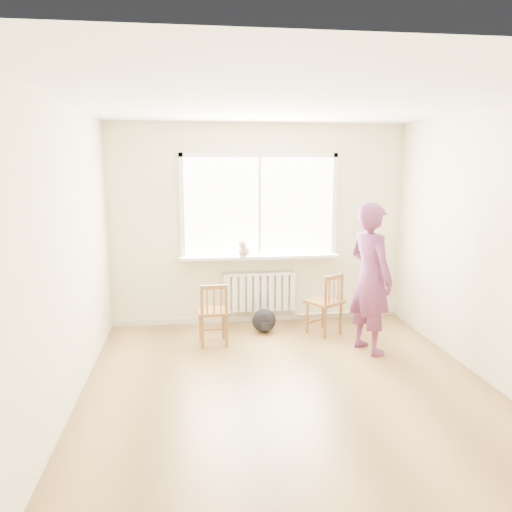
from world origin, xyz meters
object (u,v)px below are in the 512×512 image
object	(u,v)px
chair_right	(327,304)
backpack	(264,321)
person	(370,278)
cat	(243,249)
chair_left	(213,314)

from	to	relation	value
chair_right	backpack	size ratio (longest dim) A/B	2.56
chair_right	person	xyz separation A→B (m)	(0.33, -0.63, 0.47)
chair_right	person	world-z (taller)	person
cat	backpack	size ratio (longest dim) A/B	1.22
backpack	cat	bearing A→B (deg)	126.38
chair_left	cat	xyz separation A→B (m)	(0.44, 0.69, 0.67)
cat	chair_left	bearing A→B (deg)	-107.86
person	backpack	bearing A→B (deg)	33.08
chair_right	cat	size ratio (longest dim) A/B	2.09
cat	backpack	bearing A→B (deg)	-38.79
chair_left	backpack	size ratio (longest dim) A/B	2.45
chair_left	backpack	bearing A→B (deg)	-154.24
person	cat	size ratio (longest dim) A/B	4.54
backpack	chair_right	bearing A→B (deg)	-13.33
chair_right	backpack	distance (m)	0.84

